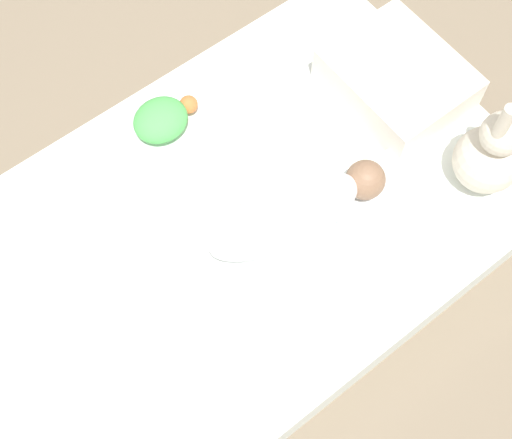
{
  "coord_description": "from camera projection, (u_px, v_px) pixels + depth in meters",
  "views": [
    {
      "loc": [
        -0.4,
        -0.62,
        1.76
      ],
      "look_at": [
        0.05,
        -0.05,
        0.2
      ],
      "focal_mm": 50.0,
      "sensor_mm": 36.0,
      "label": 1
    }
  ],
  "objects": [
    {
      "name": "ground_plane",
      "position": [
        231.0,
        248.0,
        1.91
      ],
      "size": [
        12.0,
        12.0,
        0.0
      ],
      "primitive_type": "plane",
      "color": "#7A6B56"
    },
    {
      "name": "bed_mattress",
      "position": [
        230.0,
        237.0,
        1.84
      ],
      "size": [
        1.5,
        0.95,
        0.15
      ],
      "color": "white",
      "rests_on": "ground_plane"
    },
    {
      "name": "burp_cloth",
      "position": [
        376.0,
        194.0,
        1.8
      ],
      "size": [
        0.26,
        0.15,
        0.02
      ],
      "color": "white",
      "rests_on": "bed_mattress"
    },
    {
      "name": "swaddled_baby",
      "position": [
        292.0,
        213.0,
        1.7
      ],
      "size": [
        0.48,
        0.22,
        0.16
      ],
      "rotation": [
        0.0,
        0.0,
        6.1
      ],
      "color": "white",
      "rests_on": "bed_mattress"
    },
    {
      "name": "pillow",
      "position": [
        397.0,
        79.0,
        1.89
      ],
      "size": [
        0.29,
        0.35,
        0.11
      ],
      "color": "white",
      "rests_on": "bed_mattress"
    },
    {
      "name": "bunny_plush",
      "position": [
        491.0,
        154.0,
        1.73
      ],
      "size": [
        0.17,
        0.17,
        0.33
      ],
      "color": "beige",
      "rests_on": "bed_mattress"
    },
    {
      "name": "turtle_plush",
      "position": [
        162.0,
        119.0,
        1.85
      ],
      "size": [
        0.19,
        0.13,
        0.09
      ],
      "color": "#51B756",
      "rests_on": "bed_mattress"
    }
  ]
}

